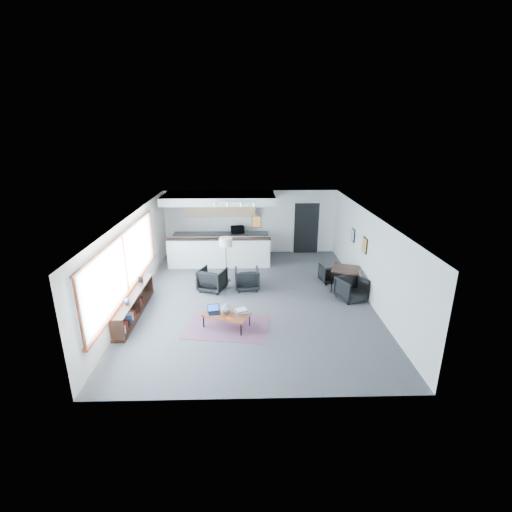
{
  "coord_description": "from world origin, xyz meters",
  "views": [
    {
      "loc": [
        -0.16,
        -10.37,
        4.94
      ],
      "look_at": [
        0.12,
        0.4,
        1.23
      ],
      "focal_mm": 26.0,
      "sensor_mm": 36.0,
      "label": 1
    }
  ],
  "objects_px": {
    "armchair_right": "(247,278)",
    "dining_chair_near": "(351,289)",
    "dining_chair_far": "(331,274)",
    "floor_lamp": "(226,244)",
    "laptop": "(214,310)",
    "ceramic_pot": "(226,309)",
    "armchair_left": "(212,278)",
    "coffee_table": "(227,315)",
    "book_stack": "(241,311)",
    "dining_table": "(346,270)",
    "microwave": "(237,229)"
  },
  "relations": [
    {
      "from": "dining_chair_far",
      "to": "floor_lamp",
      "type": "bearing_deg",
      "value": -13.09
    },
    {
      "from": "microwave",
      "to": "dining_table",
      "type": "bearing_deg",
      "value": -53.57
    },
    {
      "from": "coffee_table",
      "to": "dining_chair_near",
      "type": "height_order",
      "value": "dining_chair_near"
    },
    {
      "from": "floor_lamp",
      "to": "laptop",
      "type": "bearing_deg",
      "value": -93.36
    },
    {
      "from": "coffee_table",
      "to": "armchair_left",
      "type": "xyz_separation_m",
      "value": [
        -0.57,
        2.38,
        0.05
      ]
    },
    {
      "from": "floor_lamp",
      "to": "dining_chair_far",
      "type": "distance_m",
      "value": 3.68
    },
    {
      "from": "armchair_right",
      "to": "dining_chair_far",
      "type": "bearing_deg",
      "value": -174.34
    },
    {
      "from": "floor_lamp",
      "to": "dining_table",
      "type": "bearing_deg",
      "value": -12.49
    },
    {
      "from": "armchair_right",
      "to": "dining_chair_near",
      "type": "relative_size",
      "value": 1.16
    },
    {
      "from": "ceramic_pot",
      "to": "armchair_left",
      "type": "relative_size",
      "value": 0.35
    },
    {
      "from": "armchair_left",
      "to": "dining_table",
      "type": "bearing_deg",
      "value": -160.98
    },
    {
      "from": "dining_table",
      "to": "dining_chair_near",
      "type": "xyz_separation_m",
      "value": [
        -0.0,
        -0.74,
        -0.33
      ]
    },
    {
      "from": "coffee_table",
      "to": "floor_lamp",
      "type": "bearing_deg",
      "value": 116.81
    },
    {
      "from": "armchair_left",
      "to": "floor_lamp",
      "type": "height_order",
      "value": "floor_lamp"
    },
    {
      "from": "ceramic_pot",
      "to": "dining_chair_near",
      "type": "bearing_deg",
      "value": 22.7
    },
    {
      "from": "book_stack",
      "to": "dining_chair_far",
      "type": "xyz_separation_m",
      "value": [
        2.99,
        2.88,
        -0.14
      ]
    },
    {
      "from": "laptop",
      "to": "microwave",
      "type": "distance_m",
      "value": 5.86
    },
    {
      "from": "coffee_table",
      "to": "armchair_left",
      "type": "height_order",
      "value": "armchair_left"
    },
    {
      "from": "dining_table",
      "to": "dining_chair_near",
      "type": "distance_m",
      "value": 0.81
    },
    {
      "from": "armchair_left",
      "to": "microwave",
      "type": "bearing_deg",
      "value": -81.88
    },
    {
      "from": "laptop",
      "to": "armchair_right",
      "type": "xyz_separation_m",
      "value": [
        0.88,
        2.36,
        -0.06
      ]
    },
    {
      "from": "laptop",
      "to": "ceramic_pot",
      "type": "distance_m",
      "value": 0.34
    },
    {
      "from": "dining_table",
      "to": "dining_chair_far",
      "type": "height_order",
      "value": "dining_table"
    },
    {
      "from": "book_stack",
      "to": "armchair_right",
      "type": "distance_m",
      "value": 2.38
    },
    {
      "from": "book_stack",
      "to": "dining_chair_near",
      "type": "height_order",
      "value": "dining_chair_near"
    },
    {
      "from": "coffee_table",
      "to": "dining_chair_far",
      "type": "bearing_deg",
      "value": 65.23
    },
    {
      "from": "armchair_right",
      "to": "dining_table",
      "type": "height_order",
      "value": "armchair_right"
    },
    {
      "from": "dining_chair_near",
      "to": "laptop",
      "type": "bearing_deg",
      "value": 177.9
    },
    {
      "from": "armchair_right",
      "to": "microwave",
      "type": "bearing_deg",
      "value": -88.25
    },
    {
      "from": "floor_lamp",
      "to": "dining_chair_far",
      "type": "height_order",
      "value": "floor_lamp"
    },
    {
      "from": "floor_lamp",
      "to": "armchair_right",
      "type": "bearing_deg",
      "value": -45.08
    },
    {
      "from": "armchair_left",
      "to": "dining_chair_far",
      "type": "relative_size",
      "value": 1.38
    },
    {
      "from": "dining_table",
      "to": "microwave",
      "type": "relative_size",
      "value": 2.13
    },
    {
      "from": "dining_table",
      "to": "dining_chair_far",
      "type": "xyz_separation_m",
      "value": [
        -0.33,
        0.66,
        -0.37
      ]
    },
    {
      "from": "armchair_left",
      "to": "dining_chair_near",
      "type": "relative_size",
      "value": 1.21
    },
    {
      "from": "book_stack",
      "to": "dining_table",
      "type": "distance_m",
      "value": 4.01
    },
    {
      "from": "ceramic_pot",
      "to": "floor_lamp",
      "type": "bearing_deg",
      "value": 92.53
    },
    {
      "from": "coffee_table",
      "to": "ceramic_pot",
      "type": "relative_size",
      "value": 4.78
    },
    {
      "from": "laptop",
      "to": "armchair_left",
      "type": "bearing_deg",
      "value": 81.67
    },
    {
      "from": "armchair_right",
      "to": "dining_chair_far",
      "type": "distance_m",
      "value": 2.87
    },
    {
      "from": "armchair_right",
      "to": "laptop",
      "type": "bearing_deg",
      "value": 65.08
    },
    {
      "from": "laptop",
      "to": "floor_lamp",
      "type": "distance_m",
      "value": 3.2
    },
    {
      "from": "dining_chair_far",
      "to": "microwave",
      "type": "relative_size",
      "value": 1.12
    },
    {
      "from": "coffee_table",
      "to": "ceramic_pot",
      "type": "xyz_separation_m",
      "value": [
        -0.02,
        0.01,
        0.17
      ]
    },
    {
      "from": "dining_chair_near",
      "to": "microwave",
      "type": "relative_size",
      "value": 1.28
    },
    {
      "from": "armchair_right",
      "to": "floor_lamp",
      "type": "bearing_deg",
      "value": -49.54
    },
    {
      "from": "coffee_table",
      "to": "dining_chair_near",
      "type": "distance_m",
      "value": 4.02
    },
    {
      "from": "floor_lamp",
      "to": "dining_chair_near",
      "type": "bearing_deg",
      "value": -22.45
    },
    {
      "from": "armchair_left",
      "to": "dining_chair_far",
      "type": "bearing_deg",
      "value": -151.6
    },
    {
      "from": "armchair_left",
      "to": "armchair_right",
      "type": "xyz_separation_m",
      "value": [
        1.12,
        0.08,
        -0.02
      ]
    }
  ]
}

